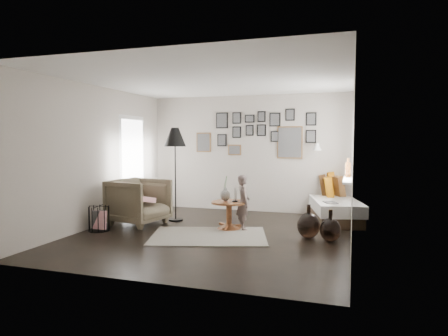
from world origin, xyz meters
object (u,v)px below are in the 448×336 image
(floor_lamp, at_px, (175,141))
(demijohn_large, at_px, (309,225))
(pedestal_table, at_px, (229,216))
(child, at_px, (243,202))
(magazine_basket, at_px, (99,219))
(armchair, at_px, (139,202))
(demijohn_small, at_px, (330,230))
(vase, at_px, (225,193))
(daybed, at_px, (334,205))

(floor_lamp, xyz_separation_m, demijohn_large, (2.67, -0.67, -1.38))
(pedestal_table, height_order, demijohn_large, demijohn_large)
(child, bearing_deg, magazine_basket, 80.53)
(floor_lamp, bearing_deg, armchair, -134.42)
(magazine_basket, xyz_separation_m, child, (2.41, 0.86, 0.28))
(armchair, xyz_separation_m, floor_lamp, (0.52, 0.53, 1.16))
(pedestal_table, xyz_separation_m, armchair, (-1.76, -0.12, 0.20))
(demijohn_large, xyz_separation_m, demijohn_small, (0.35, -0.12, -0.02))
(floor_lamp, xyz_separation_m, demijohn_small, (3.02, -0.79, -1.40))
(pedestal_table, height_order, demijohn_small, demijohn_small)
(vase, relative_size, child, 0.46)
(pedestal_table, height_order, floor_lamp, floor_lamp)
(pedestal_table, relative_size, armchair, 0.67)
(daybed, distance_m, armchair, 3.89)
(pedestal_table, xyz_separation_m, demijohn_small, (1.79, -0.39, -0.04))
(magazine_basket, relative_size, demijohn_small, 0.86)
(armchair, height_order, floor_lamp, floor_lamp)
(pedestal_table, relative_size, child, 0.65)
(daybed, bearing_deg, vase, -154.71)
(armchair, bearing_deg, magazine_basket, 162.52)
(armchair, relative_size, magazine_basket, 2.18)
(magazine_basket, xyz_separation_m, demijohn_small, (3.94, 0.44, -0.02))
(pedestal_table, distance_m, magazine_basket, 2.30)
(vase, height_order, child, child)
(armchair, bearing_deg, daybed, -53.65)
(vase, distance_m, daybed, 2.39)
(daybed, height_order, demijohn_small, daybed)
(demijohn_small, bearing_deg, child, 164.78)
(floor_lamp, distance_m, demijohn_large, 3.08)
(daybed, relative_size, armchair, 2.15)
(daybed, xyz_separation_m, child, (-1.51, -1.47, 0.21))
(pedestal_table, xyz_separation_m, vase, (-0.08, 0.02, 0.41))
(vase, bearing_deg, demijohn_small, -12.32)
(vase, xyz_separation_m, floor_lamp, (-1.16, 0.39, 0.95))
(vase, xyz_separation_m, daybed, (1.85, 1.47, -0.36))
(pedestal_table, height_order, daybed, daybed)
(pedestal_table, xyz_separation_m, child, (0.26, 0.03, 0.26))
(floor_lamp, distance_m, demijohn_small, 3.43)
(daybed, height_order, demijohn_large, daybed)
(pedestal_table, xyz_separation_m, magazine_basket, (-2.15, -0.83, -0.02))
(vase, relative_size, demijohn_small, 0.90)
(pedestal_table, relative_size, magazine_basket, 1.46)
(vase, height_order, armchair, vase)
(floor_lamp, height_order, magazine_basket, floor_lamp)
(vase, bearing_deg, magazine_basket, -157.68)
(child, bearing_deg, armchair, 65.26)
(vase, relative_size, floor_lamp, 0.25)
(pedestal_table, bearing_deg, child, 6.31)
(daybed, bearing_deg, child, -149.16)
(pedestal_table, bearing_deg, armchair, -175.94)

